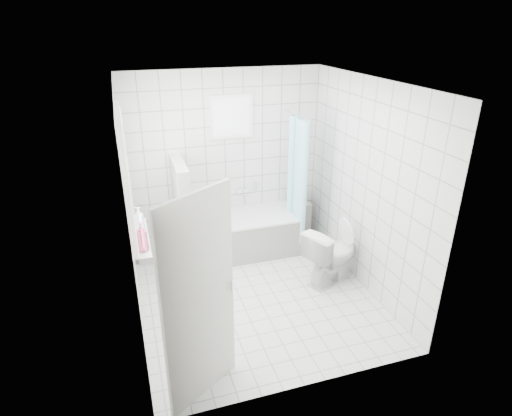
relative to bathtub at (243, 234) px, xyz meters
name	(u,v)px	position (x,y,z in m)	size (l,w,h in m)	color
ground	(257,296)	(-0.15, -1.12, -0.29)	(3.00, 3.00, 0.00)	white
ceiling	(257,83)	(-0.15, -1.12, 2.31)	(3.00, 3.00, 0.00)	white
wall_back	(225,162)	(-0.15, 0.38, 1.01)	(2.80, 0.02, 2.60)	white
wall_front	(312,269)	(-0.15, -2.62, 1.01)	(2.80, 0.02, 2.60)	white
wall_left	(129,217)	(-1.55, -1.12, 1.01)	(0.02, 3.00, 2.60)	white
wall_right	(366,187)	(1.25, -1.12, 1.01)	(0.02, 3.00, 2.60)	white
window_left	(129,180)	(-1.50, -0.82, 1.31)	(0.01, 0.90, 1.40)	white
window_back	(232,117)	(-0.05, 0.33, 1.66)	(0.50, 0.01, 0.50)	white
window_sill	(141,240)	(-1.46, -0.82, 0.57)	(0.18, 1.02, 0.08)	white
door	(199,302)	(-1.06, -2.39, 0.71)	(0.04, 0.80, 2.00)	silver
bathtub	(243,234)	(0.00, 0.00, 0.00)	(1.61, 0.77, 0.58)	white
partition_wall	(182,215)	(-0.87, -0.05, 0.46)	(0.15, 0.85, 1.50)	white
tiled_ledge	(297,220)	(0.95, 0.25, -0.02)	(0.40, 0.24, 0.55)	white
toilet	(332,255)	(0.88, -1.08, 0.10)	(0.43, 0.76, 0.78)	white
curtain_rod	(295,115)	(0.74, -0.02, 1.71)	(0.02, 0.02, 0.80)	silver
shower_curtain	(296,181)	(0.74, -0.16, 0.81)	(0.14, 0.48, 1.78)	#56ECFF
tub_faucet	(243,190)	(0.10, 0.33, 0.56)	(0.18, 0.06, 0.06)	silver
sill_bottles	(141,228)	(-1.45, -0.91, 0.75)	(0.17, 0.76, 0.33)	#2EBECF
ledge_bottles	(300,197)	(0.97, 0.22, 0.38)	(0.17, 0.16, 0.27)	yellow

